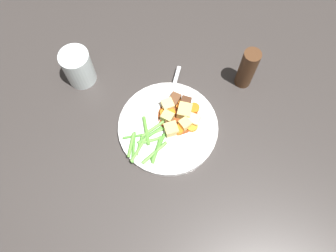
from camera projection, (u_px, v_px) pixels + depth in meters
name	position (u px, v px, depth m)	size (l,w,h in m)	color
ground_plane	(168.00, 128.00, 0.85)	(3.00, 3.00, 0.00)	#383330
dinner_plate	(168.00, 127.00, 0.85)	(0.26, 0.26, 0.02)	white
stew_sauce	(178.00, 116.00, 0.85)	(0.10, 0.10, 0.00)	brown
carrot_slice_0	(179.00, 130.00, 0.83)	(0.03, 0.03, 0.01)	orange
carrot_slice_1	(194.00, 108.00, 0.85)	(0.03, 0.03, 0.01)	orange
carrot_slice_2	(171.00, 113.00, 0.85)	(0.03, 0.03, 0.01)	orange
carrot_slice_3	(165.00, 113.00, 0.85)	(0.02, 0.02, 0.01)	orange
carrot_slice_4	(179.00, 104.00, 0.86)	(0.03, 0.03, 0.01)	orange
carrot_slice_5	(192.00, 126.00, 0.83)	(0.03, 0.03, 0.01)	orange
potato_chunk_0	(194.00, 120.00, 0.83)	(0.03, 0.03, 0.02)	#EAD68C
potato_chunk_1	(185.00, 124.00, 0.83)	(0.02, 0.03, 0.03)	#DBBC6B
potato_chunk_2	(168.00, 105.00, 0.85)	(0.03, 0.03, 0.02)	#E5CC7A
potato_chunk_3	(171.00, 129.00, 0.82)	(0.03, 0.03, 0.02)	#DBBC6B
potato_chunk_4	(167.00, 117.00, 0.84)	(0.03, 0.03, 0.03)	#DBBC6B
potato_chunk_5	(185.00, 111.00, 0.84)	(0.04, 0.03, 0.03)	#DBBC6B
meat_chunk_0	(170.00, 123.00, 0.83)	(0.02, 0.02, 0.02)	#56331E
meat_chunk_1	(174.00, 100.00, 0.86)	(0.03, 0.03, 0.02)	brown
meat_chunk_2	(186.00, 103.00, 0.85)	(0.02, 0.03, 0.02)	#4C2B19
green_bean_0	(155.00, 127.00, 0.83)	(0.01, 0.01, 0.08)	#66AD42
green_bean_1	(130.00, 144.00, 0.82)	(0.01, 0.01, 0.06)	#66AD42
green_bean_2	(150.00, 135.00, 0.83)	(0.01, 0.01, 0.07)	#4C8E33
green_bean_3	(146.00, 131.00, 0.83)	(0.01, 0.01, 0.08)	#599E38
green_bean_4	(158.00, 147.00, 0.81)	(0.01, 0.01, 0.08)	#4C8E33
green_bean_5	(135.00, 136.00, 0.83)	(0.01, 0.01, 0.06)	#4C8E33
green_bean_6	(155.00, 140.00, 0.82)	(0.01, 0.01, 0.05)	#66AD42
green_bean_7	(156.00, 133.00, 0.83)	(0.01, 0.01, 0.06)	#66AD42
green_bean_8	(155.00, 153.00, 0.81)	(0.01, 0.01, 0.08)	#66AD42
green_bean_9	(140.00, 147.00, 0.81)	(0.01, 0.01, 0.08)	#66AD42
green_bean_10	(140.00, 145.00, 0.82)	(0.01, 0.01, 0.05)	#599E38
green_bean_11	(157.00, 150.00, 0.81)	(0.01, 0.01, 0.07)	#599E38
green_bean_12	(134.00, 147.00, 0.81)	(0.01, 0.01, 0.08)	#4C8E33
fork	(171.00, 96.00, 0.87)	(0.13, 0.14, 0.00)	silver
water_glass	(78.00, 67.00, 0.87)	(0.08, 0.08, 0.10)	silver
pepper_mill	(247.00, 69.00, 0.85)	(0.04, 0.04, 0.13)	#4C2D19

